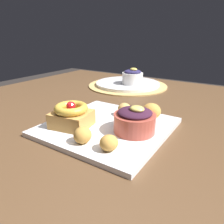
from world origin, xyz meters
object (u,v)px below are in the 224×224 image
(front_plate, at_px, (108,127))
(back_ramekin, at_px, (132,77))
(back_plate, at_px, (128,84))
(fritter_middle, at_px, (109,143))
(berry_ramekin, at_px, (135,120))
(fritter_front, at_px, (151,111))
(fritter_back, at_px, (124,109))
(fritter_extra, at_px, (83,135))
(cake_slice, at_px, (72,115))

(front_plate, distance_m, back_ramekin, 0.45)
(front_plate, xyz_separation_m, back_plate, (-0.18, 0.44, 0.01))
(fritter_middle, height_order, back_plate, fritter_middle)
(berry_ramekin, height_order, back_ramekin, back_ramekin)
(fritter_front, distance_m, fritter_back, 0.08)
(fritter_middle, height_order, fritter_extra, fritter_extra)
(fritter_middle, distance_m, fritter_extra, 0.06)
(front_plate, height_order, back_plate, back_plate)
(fritter_middle, bearing_deg, back_plate, 115.41)
(fritter_extra, xyz_separation_m, back_plate, (-0.19, 0.54, -0.02))
(fritter_front, bearing_deg, fritter_middle, -91.17)
(fritter_back, bearing_deg, fritter_middle, -69.29)
(front_plate, height_order, fritter_back, fritter_back)
(fritter_back, distance_m, back_ramekin, 0.38)
(front_plate, relative_size, back_ramekin, 3.19)
(cake_slice, height_order, back_ramekin, back_ramekin)
(fritter_middle, bearing_deg, fritter_back, 110.71)
(fritter_back, bearing_deg, berry_ramekin, -47.30)
(berry_ramekin, distance_m, fritter_back, 0.11)
(fritter_front, bearing_deg, front_plate, -126.86)
(fritter_back, xyz_separation_m, fritter_extra, (0.00, -0.19, -0.00))
(cake_slice, bearing_deg, fritter_middle, -17.71)
(back_ramekin, bearing_deg, fritter_front, -54.68)
(fritter_back, height_order, back_ramekin, back_ramekin)
(cake_slice, height_order, fritter_middle, cake_slice)
(berry_ramekin, distance_m, back_ramekin, 0.48)
(berry_ramekin, height_order, fritter_middle, berry_ramekin)
(back_plate, bearing_deg, fritter_extra, -70.48)
(fritter_front, bearing_deg, fritter_back, -163.50)
(fritter_extra, bearing_deg, front_plate, 94.38)
(front_plate, height_order, berry_ramekin, berry_ramekin)
(fritter_extra, bearing_deg, back_plate, 109.52)
(cake_slice, bearing_deg, fritter_back, 61.64)
(cake_slice, height_order, berry_ramekin, berry_ramekin)
(back_plate, xyz_separation_m, back_ramekin, (0.03, -0.02, 0.04))
(front_plate, xyz_separation_m, back_ramekin, (-0.15, 0.42, 0.04))
(fritter_front, xyz_separation_m, back_ramekin, (-0.23, 0.32, 0.02))
(berry_ramekin, distance_m, fritter_middle, 0.10)
(cake_slice, xyz_separation_m, back_plate, (-0.11, 0.49, -0.03))
(fritter_middle, bearing_deg, cake_slice, 162.29)
(cake_slice, relative_size, back_plate, 0.36)
(fritter_front, height_order, fritter_back, fritter_front)
(cake_slice, xyz_separation_m, fritter_back, (0.07, 0.13, -0.01))
(front_plate, distance_m, fritter_front, 0.13)
(cake_slice, bearing_deg, fritter_extra, -32.97)
(back_plate, bearing_deg, back_ramekin, -26.67)
(cake_slice, bearing_deg, front_plate, 38.73)
(berry_ramekin, bearing_deg, cake_slice, -158.54)
(fritter_extra, bearing_deg, back_ramekin, 106.91)
(cake_slice, xyz_separation_m, back_ramekin, (-0.08, 0.48, 0.01))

